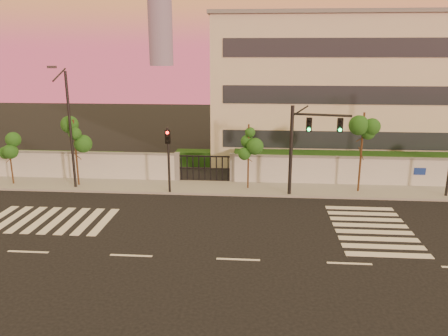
% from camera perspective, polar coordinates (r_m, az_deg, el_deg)
% --- Properties ---
extents(ground, '(120.00, 120.00, 0.00)m').
position_cam_1_polar(ground, '(20.40, 1.86, -11.87)').
color(ground, black).
rests_on(ground, ground).
extents(sidewalk, '(60.00, 3.00, 0.15)m').
position_cam_1_polar(sidewalk, '(30.12, 2.81, -2.70)').
color(sidewalk, gray).
rests_on(sidewalk, ground).
extents(perimeter_wall, '(60.00, 0.36, 2.20)m').
position_cam_1_polar(perimeter_wall, '(31.28, 3.11, -0.14)').
color(perimeter_wall, '#B6B8BE').
rests_on(perimeter_wall, ground).
extents(hedge_row, '(41.00, 4.25, 1.80)m').
position_cam_1_polar(hedge_row, '(33.98, 5.02, 0.62)').
color(hedge_row, '#173810').
rests_on(hedge_row, ground).
extents(institutional_building, '(24.40, 12.40, 12.25)m').
position_cam_1_polar(institutional_building, '(41.12, 16.28, 10.12)').
color(institutional_building, beige).
rests_on(institutional_building, ground).
extents(road_markings, '(57.00, 7.62, 0.02)m').
position_cam_1_polar(road_markings, '(23.92, -1.52, -7.66)').
color(road_markings, silver).
rests_on(road_markings, ground).
extents(street_tree_b, '(1.31, 1.04, 3.52)m').
position_cam_1_polar(street_tree_b, '(33.88, -26.21, 2.15)').
color(street_tree_b, '#382314').
rests_on(street_tree_b, ground).
extents(street_tree_c, '(1.52, 1.21, 4.75)m').
position_cam_1_polar(street_tree_c, '(31.65, -18.87, 3.76)').
color(street_tree_c, '#382314').
rests_on(street_tree_c, ground).
extents(street_tree_d, '(1.41, 1.12, 4.56)m').
position_cam_1_polar(street_tree_d, '(29.25, 3.26, 3.40)').
color(street_tree_d, '#382314').
rests_on(street_tree_d, ground).
extents(street_tree_e, '(1.63, 1.30, 5.43)m').
position_cam_1_polar(street_tree_e, '(29.83, 17.69, 4.20)').
color(street_tree_e, '#382314').
rests_on(street_tree_e, ground).
extents(traffic_signal_main, '(3.75, 0.86, 5.96)m').
position_cam_1_polar(traffic_signal_main, '(28.23, 10.32, 3.61)').
color(traffic_signal_main, black).
rests_on(traffic_signal_main, ground).
extents(traffic_signal_secondary, '(0.35, 0.34, 4.50)m').
position_cam_1_polar(traffic_signal_secondary, '(28.66, -7.28, 2.04)').
color(traffic_signal_secondary, black).
rests_on(traffic_signal_secondary, ground).
extents(streetlight_west, '(0.50, 2.02, 8.38)m').
position_cam_1_polar(streetlight_west, '(30.85, -19.60, 5.38)').
color(streetlight_west, black).
rests_on(streetlight_west, ground).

